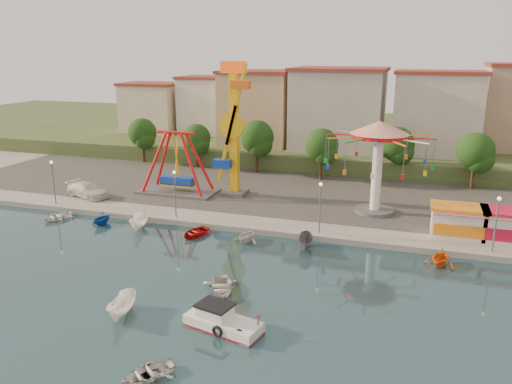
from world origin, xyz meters
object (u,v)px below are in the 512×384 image
at_px(skiff, 122,306).
at_px(pirate_ship_ride, 177,164).
at_px(kamikaze_tower, 235,133).
at_px(cabin_motorboat, 221,322).
at_px(rowboat_a, 221,286).
at_px(wave_swinger, 379,146).
at_px(van, 88,190).

bearing_deg(skiff, pirate_ship_ride, 99.22).
xyz_separation_m(kamikaze_tower, cabin_motorboat, (9.80, -29.17, -8.09)).
height_order(pirate_ship_ride, rowboat_a, pirate_ship_ride).
bearing_deg(wave_swinger, pirate_ship_ride, 178.80).
height_order(wave_swinger, cabin_motorboat, wave_swinger).
height_order(pirate_ship_ride, skiff, pirate_ship_ride).
distance_m(wave_swinger, van, 35.76).
relative_size(pirate_ship_ride, wave_swinger, 0.86).
distance_m(pirate_ship_ride, kamikaze_tower, 8.65).
relative_size(kamikaze_tower, van, 2.68).
bearing_deg(skiff, rowboat_a, 37.27).
bearing_deg(rowboat_a, kamikaze_tower, 82.40).
relative_size(kamikaze_tower, cabin_motorboat, 2.88).
distance_m(cabin_motorboat, van, 35.30).
relative_size(kamikaze_tower, skiff, 4.40).
bearing_deg(rowboat_a, van, 119.76).
bearing_deg(kamikaze_tower, skiff, -85.41).
bearing_deg(van, kamikaze_tower, -51.72).
xyz_separation_m(pirate_ship_ride, rowboat_a, (15.15, -22.80, -3.99)).
distance_m(pirate_ship_ride, van, 11.58).
xyz_separation_m(pirate_ship_ride, cabin_motorboat, (17.27, -27.97, -3.89)).
xyz_separation_m(rowboat_a, van, (-24.99, 17.42, 1.09)).
distance_m(rowboat_a, skiff, 7.80).
bearing_deg(cabin_motorboat, rowboat_a, 125.06).
height_order(rowboat_a, skiff, skiff).
bearing_deg(skiff, van, 120.56).
bearing_deg(rowboat_a, pirate_ship_ride, 98.25).
bearing_deg(cabin_motorboat, pirate_ship_ride, 134.52).
bearing_deg(pirate_ship_ride, wave_swinger, -1.20).
height_order(kamikaze_tower, van, kamikaze_tower).
bearing_deg(skiff, cabin_motorboat, -5.72).
xyz_separation_m(pirate_ship_ride, kamikaze_tower, (7.47, 1.20, 4.20)).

